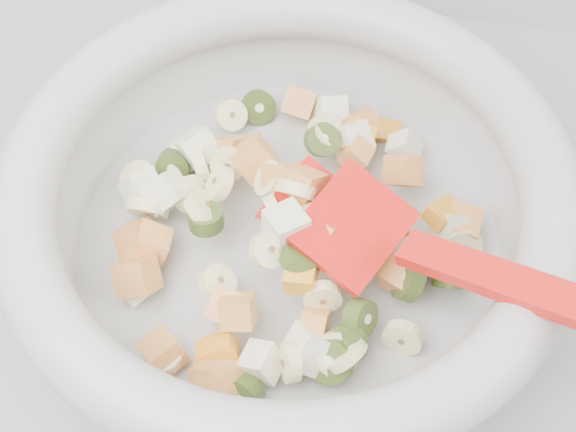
# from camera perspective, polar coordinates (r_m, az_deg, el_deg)

# --- Properties ---
(mixing_bowl) EXTENTS (0.44, 0.35, 0.14)m
(mixing_bowl) POSITION_cam_1_polar(r_m,az_deg,el_deg) (0.54, 0.05, 0.42)
(mixing_bowl) COLOR #B9B9B7
(mixing_bowl) RESTS_ON counter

